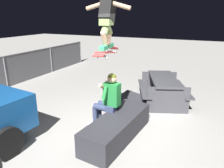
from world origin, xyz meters
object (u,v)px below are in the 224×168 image
kicker_ramp (129,103)px  picnic_table_back (163,86)px  skateboard (107,52)px  person_sitting_on_ledge (108,98)px  skater_airborne (107,16)px  ledge_box_main (117,127)px

kicker_ramp → picnic_table_back: size_ratio=0.59×
skateboard → kicker_ramp: 2.38m
person_sitting_on_ledge → skateboard: size_ratio=1.27×
person_sitting_on_ledge → picnic_table_back: person_sitting_on_ledge is taller
person_sitting_on_ledge → kicker_ramp: person_sitting_on_ledge is taller
skater_airborne → kicker_ramp: (1.58, 0.11, -2.41)m
person_sitting_on_ledge → kicker_ramp: size_ratio=1.07×
ledge_box_main → kicker_ramp: (1.73, 0.40, -0.19)m
skateboard → picnic_table_back: bearing=-17.3°
ledge_box_main → kicker_ramp: size_ratio=1.60×
person_sitting_on_ledge → skater_airborne: (-0.13, -0.07, 1.73)m
skateboard → skater_airborne: bearing=8.2°
skater_airborne → kicker_ramp: skater_airborne is taller
ledge_box_main → picnic_table_back: bearing=-10.2°
skater_airborne → picnic_table_back: size_ratio=0.54×
skateboard → kicker_ramp: (1.64, 0.12, -1.73)m
skateboard → kicker_ramp: bearing=4.3°
skater_airborne → kicker_ramp: 2.89m
ledge_box_main → picnic_table_back: 2.42m
skateboard → kicker_ramp: skateboard is taller
ledge_box_main → person_sitting_on_ledge: (0.28, 0.36, 0.49)m
ledge_box_main → person_sitting_on_ledge: 0.67m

